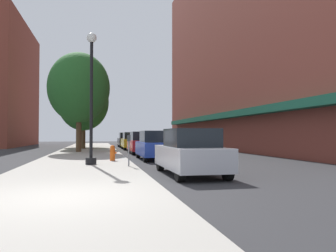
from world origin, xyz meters
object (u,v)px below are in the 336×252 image
object	(u,v)px
car_silver	(190,153)
car_blue	(155,146)
fire_hydrant	(113,153)
tree_far	(81,103)
car_black	(126,140)
parking_meter_near	(129,146)
car_yellow	(132,141)
lamppost	(91,95)
tree_mid	(79,88)
tree_near	(83,102)
car_red	(142,143)

from	to	relation	value
car_silver	car_blue	world-z (taller)	same
fire_hydrant	car_silver	xyz separation A→B (m)	(2.48, -5.71, 0.29)
tree_far	car_black	bearing A→B (deg)	13.83
car_silver	parking_meter_near	bearing A→B (deg)	129.14
car_silver	car_yellow	world-z (taller)	same
fire_hydrant	car_black	xyz separation A→B (m)	(2.48, 20.76, 0.29)
lamppost	tree_mid	xyz separation A→B (m)	(-1.13, 11.11, 1.85)
fire_hydrant	parking_meter_near	world-z (taller)	parking_meter_near
tree_mid	car_yellow	bearing A→B (deg)	50.58
car_blue	car_black	xyz separation A→B (m)	(0.00, 19.19, 0.00)
tree_mid	car_blue	world-z (taller)	tree_mid
parking_meter_near	tree_near	world-z (taller)	tree_near
fire_hydrant	car_blue	xyz separation A→B (m)	(2.48, 1.57, 0.29)
fire_hydrant	tree_near	bearing A→B (deg)	97.86
fire_hydrant	car_red	xyz separation A→B (m)	(2.48, 7.50, 0.29)
car_silver	car_black	bearing A→B (deg)	91.82
fire_hydrant	car_blue	world-z (taller)	car_blue
parking_meter_near	car_silver	bearing A→B (deg)	-52.68
car_silver	tree_mid	bearing A→B (deg)	109.23
tree_far	car_yellow	bearing A→B (deg)	-43.85
parking_meter_near	car_red	bearing A→B (deg)	79.63
car_yellow	tree_mid	bearing A→B (deg)	-127.94
car_yellow	parking_meter_near	bearing A→B (deg)	-94.73
car_red	car_yellow	distance (m)	7.28
tree_near	car_black	size ratio (longest dim) A/B	1.65
lamppost	tree_mid	bearing A→B (deg)	95.81
tree_near	tree_far	bearing A→B (deg)	95.12
lamppost	fire_hydrant	bearing A→B (deg)	62.39
lamppost	car_black	world-z (taller)	lamppost
lamppost	car_red	size ratio (longest dim) A/B	1.37
car_blue	car_yellow	world-z (taller)	same
tree_far	lamppost	bearing A→B (deg)	-86.18
car_silver	car_red	world-z (taller)	same
car_blue	car_black	world-z (taller)	same
tree_near	car_black	xyz separation A→B (m)	(4.54, 5.87, -3.70)
tree_mid	car_yellow	distance (m)	8.46
tree_near	car_black	world-z (taller)	tree_near
car_yellow	car_black	xyz separation A→B (m)	(0.00, 5.98, 0.00)
tree_near	car_red	world-z (taller)	tree_near
tree_mid	car_red	xyz separation A→B (m)	(4.65, -1.62, -4.24)
tree_near	tree_mid	bearing A→B (deg)	-91.10
car_yellow	car_black	world-z (taller)	same
parking_meter_near	car_yellow	world-z (taller)	car_yellow
tree_near	car_blue	world-z (taller)	tree_near
tree_near	car_silver	distance (m)	21.41
tree_near	car_blue	xyz separation A→B (m)	(4.54, -13.31, -3.70)
parking_meter_near	car_silver	distance (m)	3.22
fire_hydrant	tree_near	distance (m)	15.55
parking_meter_near	car_blue	size ratio (longest dim) A/B	0.30
car_black	car_silver	bearing A→B (deg)	-88.13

